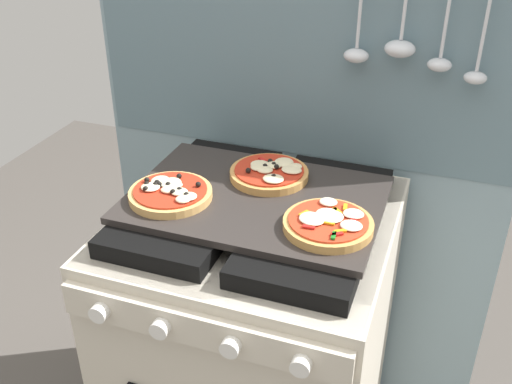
{
  "coord_description": "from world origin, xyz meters",
  "views": [
    {
      "loc": [
        0.38,
        -1.05,
        1.57
      ],
      "look_at": [
        0.0,
        0.0,
        0.93
      ],
      "focal_mm": 41.82,
      "sensor_mm": 36.0,
      "label": 1
    }
  ],
  "objects_px": {
    "pizza_center": "(270,173)",
    "stove": "(256,353)",
    "baking_tray": "(256,199)",
    "pizza_left": "(170,193)",
    "pizza_right": "(328,223)"
  },
  "relations": [
    {
      "from": "baking_tray",
      "to": "pizza_left",
      "type": "xyz_separation_m",
      "value": [
        -0.17,
        -0.07,
        0.02
      ]
    },
    {
      "from": "stove",
      "to": "baking_tray",
      "type": "bearing_deg",
      "value": 90.0
    },
    {
      "from": "baking_tray",
      "to": "pizza_center",
      "type": "xyz_separation_m",
      "value": [
        0.0,
        0.09,
        0.02
      ]
    },
    {
      "from": "stove",
      "to": "pizza_center",
      "type": "relative_size",
      "value": 5.01
    },
    {
      "from": "pizza_left",
      "to": "pizza_center",
      "type": "relative_size",
      "value": 1.0
    },
    {
      "from": "pizza_center",
      "to": "stove",
      "type": "bearing_deg",
      "value": -91.38
    },
    {
      "from": "pizza_right",
      "to": "baking_tray",
      "type": "bearing_deg",
      "value": 157.72
    },
    {
      "from": "baking_tray",
      "to": "pizza_left",
      "type": "distance_m",
      "value": 0.19
    },
    {
      "from": "pizza_center",
      "to": "baking_tray",
      "type": "bearing_deg",
      "value": -91.4
    },
    {
      "from": "stove",
      "to": "pizza_right",
      "type": "bearing_deg",
      "value": -21.82
    },
    {
      "from": "stove",
      "to": "pizza_left",
      "type": "xyz_separation_m",
      "value": [
        -0.17,
        -0.07,
        0.48
      ]
    },
    {
      "from": "stove",
      "to": "pizza_center",
      "type": "bearing_deg",
      "value": 88.62
    },
    {
      "from": "pizza_left",
      "to": "pizza_right",
      "type": "relative_size",
      "value": 1.0
    },
    {
      "from": "stove",
      "to": "baking_tray",
      "type": "distance_m",
      "value": 0.46
    },
    {
      "from": "pizza_right",
      "to": "pizza_center",
      "type": "xyz_separation_m",
      "value": [
        -0.17,
        0.16,
        -0.0
      ]
    }
  ]
}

